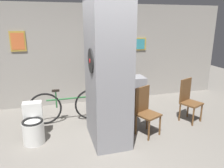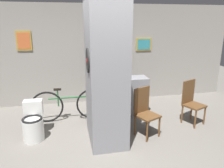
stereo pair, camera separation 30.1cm
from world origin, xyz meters
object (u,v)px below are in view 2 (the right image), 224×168
Objects in this scene: chair_near_pillar at (145,110)px; chair_by_doorway at (191,101)px; bicycle at (70,105)px; bottle_tall at (109,73)px; toilet at (33,124)px.

chair_by_doorway is at bearing -10.49° from chair_near_pillar.
bicycle is 5.65× the size of bottle_tall.
bottle_tall is at bearing 11.76° from bicycle.
toilet is 0.41× the size of bicycle.
chair_near_pillar is 1.34m from bottle_tall.
chair_by_doorway is at bearing -27.32° from bottle_tall.
toilet is at bearing 148.06° from chair_near_pillar.
chair_near_pillar is at bearing 170.32° from chair_by_doorway.
chair_by_doorway is at bearing -14.33° from bicycle.
bicycle is 1.14m from bottle_tall.
bottle_tall is (1.63, 0.87, 0.70)m from toilet.
bicycle reaches higher than toilet.
chair_by_doorway is (1.17, 0.29, 0.00)m from chair_near_pillar.
chair_by_doorway reaches higher than bicycle.
chair_near_pillar is at bearing -7.35° from toilet.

